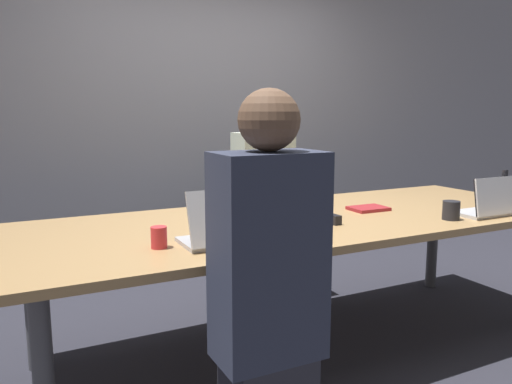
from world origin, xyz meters
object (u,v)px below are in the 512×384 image
at_px(laptop_near_right, 488,205).
at_px(laptop_far_center, 292,194).
at_px(person_far_center, 263,208).
at_px(stapler, 330,218).
at_px(cup_near_right, 451,210).
at_px(laptop_near_left, 219,229).
at_px(bottle_near_left, 254,214).
at_px(person_near_left, 268,291).
at_px(cup_near_left, 159,237).
at_px(cup_far_center, 263,203).
at_px(bottle_near_right, 504,192).

xyz_separation_m(laptop_near_right, laptop_far_center, (-0.82, 0.82, -0.00)).
bearing_deg(person_far_center, stapler, -95.66).
relative_size(cup_near_right, person_far_center, 0.07).
bearing_deg(laptop_near_left, bottle_near_left, -147.16).
distance_m(person_near_left, laptop_far_center, 1.42).
distance_m(cup_near_right, person_far_center, 1.33).
bearing_deg(person_near_left, person_far_center, -116.82).
height_order(laptop_near_right, cup_near_right, laptop_near_right).
bearing_deg(laptop_near_right, person_near_left, 12.15).
distance_m(person_near_left, cup_near_right, 1.40).
distance_m(cup_near_left, laptop_far_center, 1.24).
bearing_deg(stapler, person_near_left, -142.21).
distance_m(person_far_center, cup_far_center, 0.56).
height_order(laptop_near_right, stapler, laptop_near_right).
bearing_deg(laptop_near_right, cup_near_left, -5.36).
distance_m(laptop_near_left, cup_near_right, 1.36).
bearing_deg(stapler, laptop_near_left, -170.29).
height_order(person_near_left, bottle_near_right, person_near_left).
xyz_separation_m(bottle_near_left, laptop_far_center, (0.55, 0.55, -0.02)).
xyz_separation_m(cup_near_left, stapler, (0.96, 0.08, -0.02)).
xyz_separation_m(cup_near_left, bottle_near_left, (0.51, 0.09, 0.04)).
relative_size(person_near_left, cup_near_left, 15.17).
relative_size(laptop_near_left, cup_far_center, 3.31).
height_order(laptop_near_left, cup_far_center, laptop_near_left).
bearing_deg(laptop_far_center, cup_near_left, -148.91).
relative_size(cup_near_right, cup_far_center, 1.11).
distance_m(laptop_far_center, person_far_center, 0.44).
bearing_deg(laptop_near_right, bottle_near_left, -10.84).
bearing_deg(person_near_left, laptop_near_left, -88.19).
distance_m(laptop_near_left, laptop_far_center, 1.08).
bearing_deg(bottle_near_right, person_near_left, -166.22).
bearing_deg(bottle_near_left, cup_far_center, 57.89).
height_order(person_near_left, cup_near_left, person_near_left).
bearing_deg(cup_near_right, laptop_near_right, -5.66).
bearing_deg(laptop_near_left, cup_near_left, -17.50).
xyz_separation_m(bottle_near_left, laptop_near_right, (1.37, -0.26, -0.02)).
relative_size(bottle_near_right, laptop_far_center, 0.70).
distance_m(laptop_far_center, stapler, 0.56).
distance_m(cup_near_left, bottle_near_left, 0.51).
distance_m(laptop_near_left, cup_far_center, 0.86).
height_order(laptop_near_left, cup_near_right, laptop_near_left).
distance_m(person_near_left, person_far_center, 1.76).
bearing_deg(cup_near_right, person_far_center, 114.71).
bearing_deg(cup_near_left, laptop_near_right, -5.36).
relative_size(person_near_left, person_far_center, 1.02).
relative_size(cup_near_left, laptop_near_right, 0.30).
bearing_deg(laptop_far_center, person_near_left, -124.40).
xyz_separation_m(laptop_near_left, cup_far_center, (0.56, 0.65, -0.03)).
bearing_deg(stapler, cup_near_right, -23.06).
relative_size(person_near_left, laptop_far_center, 4.23).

